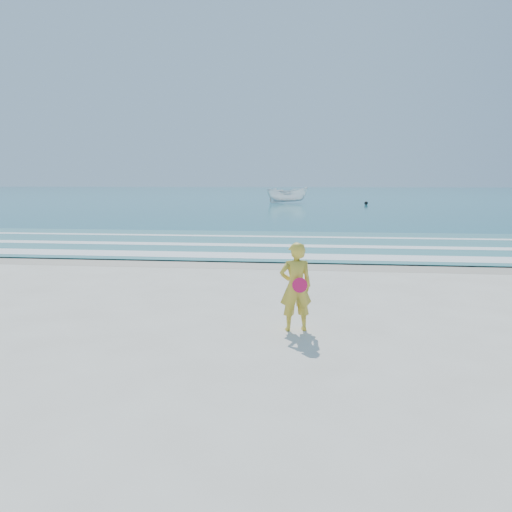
# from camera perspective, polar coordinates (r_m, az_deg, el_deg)

# --- Properties ---
(ground) EXTENTS (400.00, 400.00, 0.00)m
(ground) POSITION_cam_1_polar(r_m,az_deg,el_deg) (7.90, -6.15, -11.52)
(ground) COLOR silver
(ground) RESTS_ON ground
(wet_sand) EXTENTS (400.00, 2.40, 0.00)m
(wet_sand) POSITION_cam_1_polar(r_m,az_deg,el_deg) (16.54, 0.76, -0.82)
(wet_sand) COLOR #B2A893
(wet_sand) RESTS_ON ground
(ocean) EXTENTS (400.00, 190.00, 0.04)m
(ocean) POSITION_cam_1_polar(r_m,az_deg,el_deg) (112.27, 5.88, 7.20)
(ocean) COLOR #19727F
(ocean) RESTS_ON ground
(shallow) EXTENTS (400.00, 10.00, 0.01)m
(shallow) POSITION_cam_1_polar(r_m,az_deg,el_deg) (21.46, 2.15, 1.47)
(shallow) COLOR #59B7AD
(shallow) RESTS_ON ocean
(foam_near) EXTENTS (400.00, 1.40, 0.01)m
(foam_near) POSITION_cam_1_polar(r_m,az_deg,el_deg) (17.81, 1.20, 0.03)
(foam_near) COLOR white
(foam_near) RESTS_ON shallow
(foam_mid) EXTENTS (400.00, 0.90, 0.01)m
(foam_mid) POSITION_cam_1_polar(r_m,az_deg,el_deg) (20.67, 1.97, 1.22)
(foam_mid) COLOR white
(foam_mid) RESTS_ON shallow
(foam_far) EXTENTS (400.00, 0.60, 0.01)m
(foam_far) POSITION_cam_1_polar(r_m,az_deg,el_deg) (23.94, 2.62, 2.23)
(foam_far) COLOR white
(foam_far) RESTS_ON shallow
(boat) EXTENTS (5.03, 2.19, 1.90)m
(boat) POSITION_cam_1_polar(r_m,az_deg,el_deg) (60.53, 3.60, 6.97)
(boat) COLOR white
(boat) RESTS_ON ocean
(buoy) EXTENTS (0.41, 0.41, 0.41)m
(buoy) POSITION_cam_1_polar(r_m,az_deg,el_deg) (56.74, 12.48, 5.92)
(buoy) COLOR black
(buoy) RESTS_ON ocean
(woman) EXTENTS (0.67, 0.53, 1.63)m
(woman) POSITION_cam_1_polar(r_m,az_deg,el_deg) (9.05, 4.56, -3.53)
(woman) COLOR gold
(woman) RESTS_ON ground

